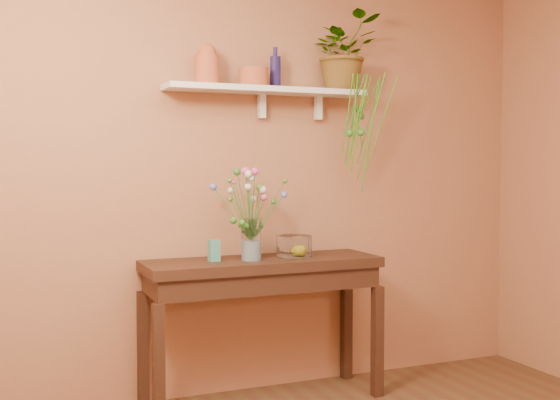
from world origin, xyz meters
The scene contains 13 objects.
room centered at (0.00, 0.00, 1.35)m, with size 4.04×4.04×2.70m.
sideboard centered at (-0.03, 1.75, 0.75)m, with size 1.45×0.47×0.88m.
wall_shelf centered at (0.06, 1.87, 1.92)m, with size 1.30×0.24×0.19m.
terracotta_jug centered at (-0.35, 1.85, 2.05)m, with size 0.19×0.19×0.24m.
terracotta_pot centered at (-0.05, 1.84, 1.99)m, with size 0.18×0.18×0.11m, color #B95132.
blue_bottle centered at (0.11, 1.89, 2.04)m, with size 0.09×0.09×0.26m.
spider_plant centered at (0.59, 1.87, 2.19)m, with size 0.45×0.39×0.50m, color #317922.
plant_fronds centered at (0.63, 1.72, 1.73)m, with size 0.32×0.34×0.74m.
glass_vase centered at (-0.12, 1.71, 0.99)m, with size 0.12×0.12×0.25m.
bouquet centered at (-0.13, 1.71, 1.27)m, with size 0.49×0.33×0.44m.
glass_bowl centered at (0.18, 1.75, 0.94)m, with size 0.22×0.22×0.13m.
lemon centered at (0.20, 1.73, 0.92)m, with size 0.07×0.07×0.07m, color yellow.
carton centered at (-0.34, 1.75, 0.95)m, with size 0.06×0.05×0.13m, color teal.
Camera 1 is at (-1.60, -2.22, 1.46)m, focal length 45.05 mm.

